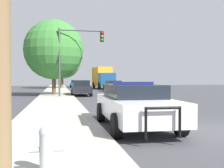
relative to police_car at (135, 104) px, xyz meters
The scene contains 11 objects.
ground_plane 2.79m from the police_car, 23.85° to the right, with size 110.00×110.00×0.00m, color #3D3D42.
sidewalk_left 2.95m from the police_car, 157.85° to the right, with size 3.00×110.00×0.13m.
police_car is the anchor object (origin of this frame).
fire_hydrant 5.11m from the police_car, 122.03° to the right, with size 0.57×0.25×0.75m.
traffic_light 15.33m from the police_car, 93.61° to the left, with size 3.85×0.35×5.70m.
car_background_midblock 17.44m from the police_car, 91.05° to the left, with size 2.09×4.78×1.45m.
car_background_distant 41.31m from the police_car, 89.16° to the left, with size 2.15×4.19×1.29m.
car_background_oncoming 25.30m from the police_car, 80.28° to the left, with size 2.17×4.66×1.34m.
box_truck 33.85m from the police_car, 82.72° to the left, with size 2.72×7.27×3.33m.
tree_sidewalk_mid 18.09m from the police_car, 99.30° to the left, with size 5.51×5.51×6.91m.
tree_sidewalk_far 36.17m from the police_car, 92.98° to the left, with size 6.07×6.07×7.47m.
Camera 1 is at (-4.97, -7.94, 1.66)m, focal length 45.00 mm.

